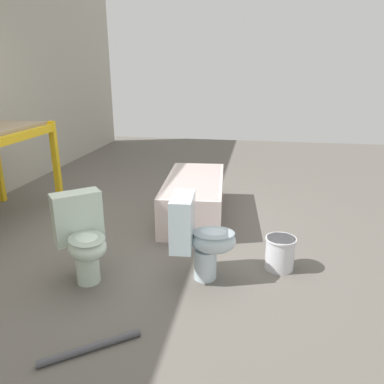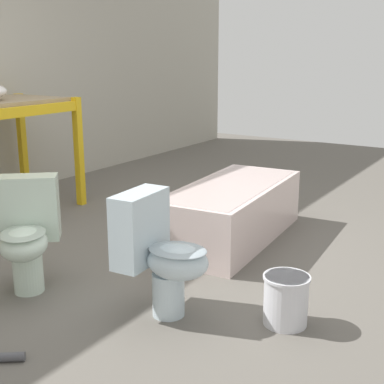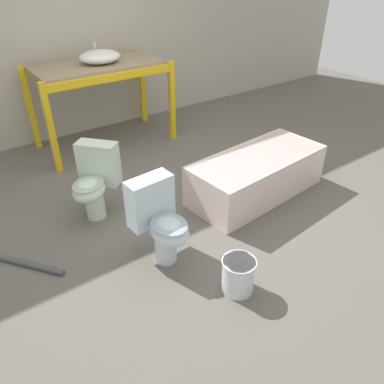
{
  "view_description": "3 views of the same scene",
  "coord_description": "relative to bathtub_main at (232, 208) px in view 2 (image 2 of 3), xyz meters",
  "views": [
    {
      "loc": [
        -3.35,
        -1.29,
        1.69
      ],
      "look_at": [
        -0.2,
        -0.73,
        0.64
      ],
      "focal_mm": 35.0,
      "sensor_mm": 36.0,
      "label": 1
    },
    {
      "loc": [
        -2.93,
        -2.59,
        1.51
      ],
      "look_at": [
        -0.21,
        -0.84,
        0.67
      ],
      "focal_mm": 50.0,
      "sensor_mm": 36.0,
      "label": 2
    },
    {
      "loc": [
        -1.82,
        -3.04,
        2.25
      ],
      "look_at": [
        -0.22,
        -0.82,
        0.52
      ],
      "focal_mm": 35.0,
      "sensor_mm": 36.0,
      "label": 3
    }
  ],
  "objects": [
    {
      "name": "ground_plane",
      "position": [
        -0.82,
        0.58,
        -0.27
      ],
      "size": [
        12.0,
        12.0,
        0.0
      ],
      "primitive_type": "plane",
      "color": "#666059"
    },
    {
      "name": "bathtub_main",
      "position": [
        0.0,
        0.0,
        0.0
      ],
      "size": [
        1.59,
        0.79,
        0.46
      ],
      "rotation": [
        0.0,
        0.0,
        0.08
      ],
      "color": "silver",
      "rests_on": "ground_plane"
    },
    {
      "name": "toilet_near",
      "position": [
        -1.39,
        -0.27,
        0.13
      ],
      "size": [
        0.41,
        0.55,
        0.73
      ],
      "rotation": [
        0.0,
        0.0,
        0.08
      ],
      "color": "silver",
      "rests_on": "ground_plane"
    },
    {
      "name": "toilet_far",
      "position": [
        -1.57,
        0.66,
        0.13
      ],
      "size": [
        0.62,
        0.61,
        0.73
      ],
      "rotation": [
        0.0,
        0.0,
        -0.86
      ],
      "color": "silver",
      "rests_on": "ground_plane"
    },
    {
      "name": "bucket_white",
      "position": [
        -1.11,
        -0.96,
        -0.11
      ],
      "size": [
        0.27,
        0.27,
        0.29
      ],
      "color": "silver",
      "rests_on": "ground_plane"
    }
  ]
}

